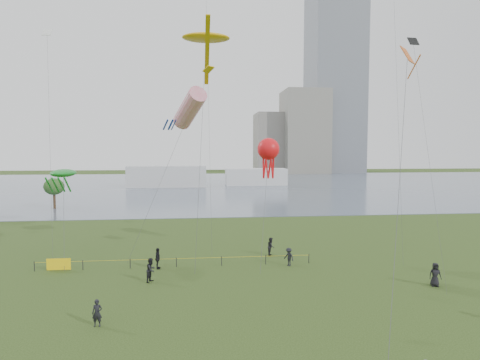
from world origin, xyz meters
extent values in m
plane|color=#213511|center=(0.00, 0.00, 0.00)|extent=(400.00, 400.00, 0.00)
cube|color=slate|center=(0.00, 100.00, 0.02)|extent=(400.00, 120.00, 0.08)
cube|color=slate|center=(62.00, 168.00, 60.00)|extent=(24.00, 24.00, 120.00)
cube|color=slate|center=(46.00, 162.00, 19.00)|extent=(20.00, 20.00, 38.00)
cube|color=slate|center=(32.00, 168.00, 14.00)|extent=(16.00, 18.00, 28.00)
cube|color=silver|center=(-12.00, 95.00, 3.00)|extent=(22.00, 8.00, 6.00)
cube|color=silver|center=(14.00, 98.00, 2.50)|extent=(18.00, 7.00, 5.00)
cylinder|color=#382719|center=(-28.66, 52.88, 1.22)|extent=(0.44, 0.44, 2.44)
ellipsoid|color=#305822|center=(-28.66, 52.88, 3.96)|extent=(3.47, 3.47, 2.93)
cylinder|color=black|center=(-17.20, 14.37, 0.42)|extent=(0.07, 0.07, 0.85)
cylinder|color=black|center=(-13.20, 14.37, 0.42)|extent=(0.07, 0.07, 0.85)
cylinder|color=black|center=(-9.20, 14.37, 0.42)|extent=(0.07, 0.07, 0.85)
cylinder|color=black|center=(-5.20, 14.37, 0.42)|extent=(0.07, 0.07, 0.85)
cylinder|color=black|center=(-1.20, 14.37, 0.42)|extent=(0.07, 0.07, 0.85)
cylinder|color=black|center=(2.80, 14.37, 0.42)|extent=(0.07, 0.07, 0.85)
cylinder|color=black|center=(6.80, 14.37, 0.42)|extent=(0.07, 0.07, 0.85)
cylinder|color=gold|center=(-5.20, 14.37, 0.75)|extent=(24.00, 0.03, 0.03)
cube|color=yellow|center=(-15.20, 14.37, 0.55)|extent=(2.00, 0.04, 1.00)
imported|color=black|center=(-6.96, 10.55, 0.94)|extent=(1.03, 1.13, 1.88)
imported|color=black|center=(4.78, 13.70, 0.82)|extent=(1.11, 1.21, 1.63)
imported|color=black|center=(-6.78, 13.98, 0.92)|extent=(0.46, 1.08, 1.84)
imported|color=black|center=(14.60, 7.24, 0.90)|extent=(0.97, 0.74, 1.79)
imported|color=black|center=(-9.16, 2.70, 0.80)|extent=(0.60, 0.41, 1.60)
imported|color=black|center=(3.84, 17.44, 0.88)|extent=(0.89, 1.02, 1.77)
cylinder|color=#3F3F42|center=(-2.99, 14.98, 10.43)|extent=(1.20, 5.66, 20.87)
ellipsoid|color=#D7A10B|center=(-2.40, 17.79, 20.86)|extent=(4.52, 2.83, 0.71)
cube|color=#D7A10B|center=(-2.40, 13.59, 18.46)|extent=(0.36, 6.98, 4.09)
cube|color=#D7A10B|center=(-2.40, 9.79, 16.36)|extent=(0.95, 0.95, 0.42)
cylinder|color=#3F3F42|center=(-6.87, 16.59, 7.09)|extent=(5.82, 0.73, 14.20)
cylinder|color=#D61A44|center=(-3.97, 16.94, 14.19)|extent=(3.57, 5.04, 3.74)
cylinder|color=#1734A6|center=(-5.37, 15.74, 12.59)|extent=(0.60, 1.13, 0.88)
cylinder|color=#1734A6|center=(-5.65, 16.12, 12.59)|extent=(0.60, 1.13, 0.88)
cylinder|color=#1734A6|center=(-6.10, 15.98, 12.59)|extent=(0.60, 1.13, 0.88)
cylinder|color=#1734A6|center=(-6.10, 15.51, 12.59)|extent=(0.60, 1.13, 0.88)
cylinder|color=#1734A6|center=(-5.65, 15.36, 12.59)|extent=(0.60, 1.13, 0.88)
cylinder|color=#3F3F42|center=(-15.43, 16.77, 4.06)|extent=(1.56, 5.37, 8.13)
ellipsoid|color=#177E24|center=(-16.20, 19.44, 8.11)|extent=(2.19, 3.94, 0.77)
cylinder|color=#177E24|center=(-17.00, 17.84, 7.11)|extent=(0.16, 1.79, 1.54)
cylinder|color=#177E24|center=(-16.45, 17.84, 7.11)|extent=(0.16, 1.79, 1.54)
cylinder|color=#177E24|center=(-15.90, 17.84, 7.11)|extent=(0.16, 1.79, 1.54)
cylinder|color=#177E24|center=(-15.35, 17.84, 7.11)|extent=(0.16, 1.79, 1.54)
cylinder|color=#3F3F42|center=(2.78, 14.97, 5.22)|extent=(1.86, 6.74, 10.46)
sphere|color=red|center=(3.69, 18.33, 10.45)|extent=(2.18, 2.18, 2.18)
cylinder|color=red|center=(4.19, 18.33, 8.85)|extent=(0.18, 0.54, 2.60)
cylinder|color=red|center=(3.94, 18.76, 8.85)|extent=(0.49, 0.36, 2.61)
cylinder|color=red|center=(3.44, 18.76, 8.85)|extent=(0.49, 0.36, 2.61)
cylinder|color=red|center=(3.19, 18.33, 8.85)|extent=(0.18, 0.54, 2.60)
cylinder|color=red|center=(3.44, 17.90, 8.85)|extent=(0.49, 0.36, 2.61)
cylinder|color=red|center=(3.94, 17.90, 8.85)|extent=(0.49, 0.36, 2.61)
cylinder|color=#3F3F42|center=(7.98, 0.49, 8.44)|extent=(6.57, 11.24, 16.89)
cube|color=#D95713|center=(11.25, 6.10, 16.87)|extent=(1.41, 1.41, 1.15)
cylinder|color=#D95713|center=(11.25, 5.20, 15.87)|extent=(0.08, 1.58, 1.35)
cube|color=white|center=(-18.12, 21.86, 22.08)|extent=(1.04, 1.00, 0.76)
cube|color=black|center=(15.51, 13.09, 19.80)|extent=(0.97, 0.68, 0.76)
camera|label=1|loc=(-3.23, -20.81, 10.24)|focal=30.00mm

